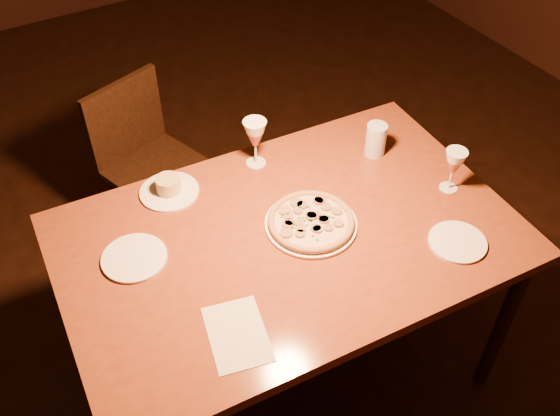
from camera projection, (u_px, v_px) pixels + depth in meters
floor at (223, 373)px, 2.63m from camera, size 7.00×7.00×0.00m
dining_table at (289, 248)px, 2.14m from camera, size 1.57×1.06×0.81m
chair_far at (148, 159)px, 2.91m from camera, size 0.51×0.51×0.83m
pizza_plate at (311, 222)px, 2.10m from camera, size 0.31×0.31×0.03m
ramekin_saucer at (169, 188)px, 2.22m from camera, size 0.21×0.21×0.07m
wine_glass_far at (255, 143)px, 2.29m from camera, size 0.09×0.09×0.19m
wine_glass_right at (453, 170)px, 2.19m from camera, size 0.08×0.08×0.17m
water_tumbler at (376, 140)px, 2.35m from camera, size 0.08×0.08×0.13m
side_plate_left at (134, 258)px, 2.00m from camera, size 0.21×0.21×0.01m
side_plate_near at (458, 242)px, 2.05m from camera, size 0.19×0.19×0.01m
menu_card at (237, 334)px, 1.80m from camera, size 0.21×0.27×0.00m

